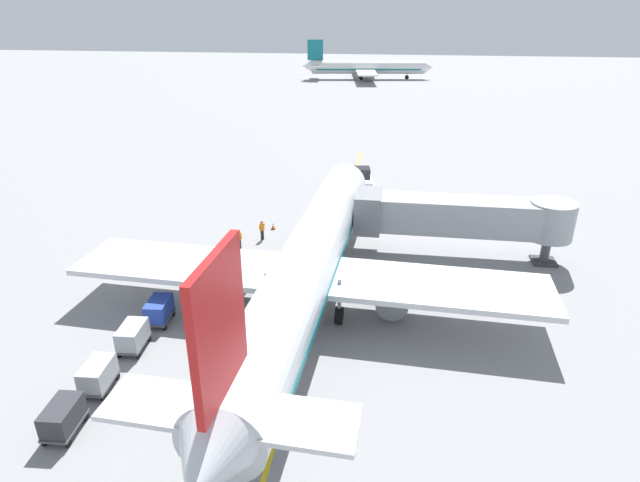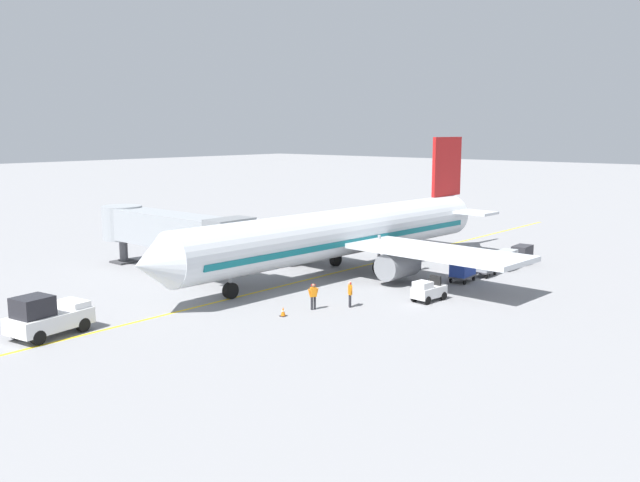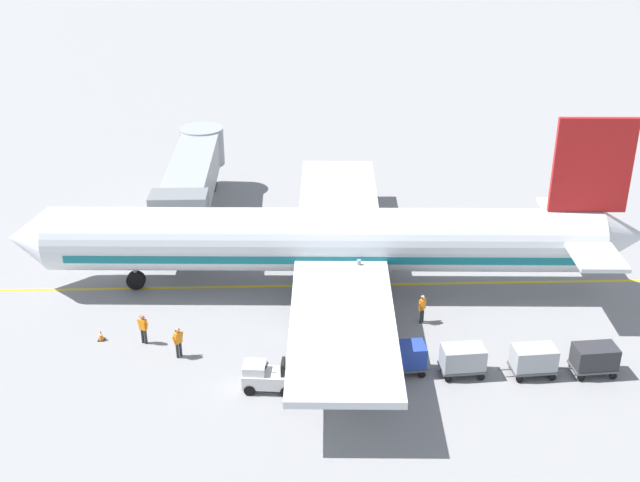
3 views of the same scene
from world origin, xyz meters
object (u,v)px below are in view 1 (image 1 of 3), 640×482
object	(u,v)px
pushback_tractor	(362,182)
ground_crew_marshaller	(262,229)
parked_airliner	(308,262)
baggage_cart_second_in_train	(133,336)
baggage_cart_tail_end	(63,416)
ground_crew_wing_walker	(226,331)
safety_cone_nose_left	(273,226)
baggage_cart_front	(159,309)
baggage_tug_lead	(183,263)
ground_crew_loader	(239,238)
baggage_cart_third_in_train	(98,374)
distant_taxiing_airliner	(367,68)
jet_bridge	(461,216)

from	to	relation	value
pushback_tractor	ground_crew_marshaller	distance (m)	15.65
parked_airliner	baggage_cart_second_in_train	distance (m)	11.30
baggage_cart_tail_end	ground_crew_wing_walker	bearing A→B (deg)	56.16
parked_airliner	safety_cone_nose_left	bearing A→B (deg)	113.15
parked_airliner	baggage_cart_second_in_train	world-z (taller)	parked_airliner
baggage_cart_front	baggage_cart_second_in_train	xyz separation A→B (m)	(-0.29, -2.89, 0.00)
baggage_tug_lead	baggage_cart_tail_end	distance (m)	16.20
baggage_cart_front	baggage_cart_tail_end	world-z (taller)	same
pushback_tractor	ground_crew_loader	bearing A→B (deg)	-119.18
parked_airliner	ground_crew_wing_walker	distance (m)	6.83
pushback_tractor	baggage_cart_third_in_train	bearing A→B (deg)	-108.21
baggage_cart_tail_end	distant_taxiing_airliner	xyz separation A→B (m)	(5.28, 131.82, 2.08)
ground_crew_wing_walker	baggage_tug_lead	bearing A→B (deg)	125.49
jet_bridge	safety_cone_nose_left	distance (m)	16.31
ground_crew_marshaller	safety_cone_nose_left	distance (m)	2.49
pushback_tractor	baggage_cart_front	bearing A→B (deg)	-111.32
ground_crew_loader	distant_taxiing_airliner	world-z (taller)	distant_taxiing_airliner
distant_taxiing_airliner	pushback_tractor	bearing A→B (deg)	-86.55
jet_bridge	distant_taxiing_airliner	size ratio (longest dim) A/B	0.46
baggage_cart_second_in_train	baggage_tug_lead	bearing A→B (deg)	95.30
pushback_tractor	baggage_cart_second_in_train	size ratio (longest dim) A/B	1.58
baggage_cart_third_in_train	ground_crew_loader	bearing A→B (deg)	82.86
jet_bridge	baggage_cart_second_in_train	world-z (taller)	jet_bridge
ground_crew_marshaller	baggage_cart_tail_end	bearing A→B (deg)	-98.94
baggage_tug_lead	safety_cone_nose_left	bearing A→B (deg)	62.29
jet_bridge	ground_crew_wing_walker	bearing A→B (deg)	-135.74
jet_bridge	pushback_tractor	bearing A→B (deg)	120.17
ground_crew_marshaller	safety_cone_nose_left	size ratio (longest dim) A/B	2.86
baggage_cart_third_in_train	parked_airliner	bearing A→B (deg)	46.60
baggage_cart_third_in_train	distant_taxiing_airliner	bearing A→B (deg)	87.65
ground_crew_loader	ground_crew_marshaller	xyz separation A→B (m)	(1.37, 2.01, 0.00)
baggage_cart_third_in_train	baggage_cart_front	bearing A→B (deg)	86.07
ground_crew_wing_walker	distant_taxiing_airliner	size ratio (longest dim) A/B	0.05
ground_crew_loader	ground_crew_marshaller	size ratio (longest dim) A/B	1.00
baggage_cart_front	baggage_cart_tail_end	bearing A→B (deg)	-92.60
parked_airliner	jet_bridge	bearing A→B (deg)	40.90
jet_bridge	ground_crew_wing_walker	size ratio (longest dim) A/B	9.68
baggage_cart_second_in_train	ground_crew_wing_walker	xyz separation A→B (m)	(5.09, 1.25, 0.00)
baggage_cart_third_in_train	ground_crew_marshaller	xyz separation A→B (m)	(3.60, 19.77, 0.00)
ground_crew_marshaller	ground_crew_wing_walker	bearing A→B (deg)	-83.78
ground_crew_loader	safety_cone_nose_left	world-z (taller)	ground_crew_loader
baggage_tug_lead	ground_crew_wing_walker	distance (m)	10.31
baggage_cart_front	safety_cone_nose_left	size ratio (longest dim) A/B	4.99
ground_crew_marshaller	baggage_tug_lead	bearing A→B (deg)	-123.23
distant_taxiing_airliner	baggage_cart_third_in_train	bearing A→B (deg)	-92.35
baggage_tug_lead	baggage_cart_third_in_train	size ratio (longest dim) A/B	0.88
baggage_cart_third_in_train	jet_bridge	bearing A→B (deg)	43.72
baggage_tug_lead	baggage_cart_second_in_train	bearing A→B (deg)	-84.70
baggage_cart_second_in_train	baggage_cart_third_in_train	xyz separation A→B (m)	(-0.15, -3.49, 0.00)
jet_bridge	pushback_tractor	xyz separation A→B (m)	(-8.59, 14.77, -2.36)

